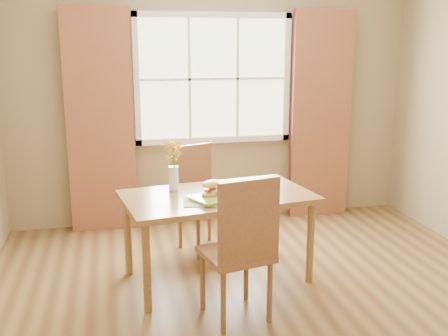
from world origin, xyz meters
TOP-DOWN VIEW (x-y plane):
  - room at (0.00, 0.00)m, footprint 4.24×3.84m
  - window at (0.00, 1.87)m, footprint 1.62×0.06m
  - curtain_left at (-1.15, 1.78)m, footprint 0.65×0.08m
  - curtain_right at (1.15, 1.78)m, footprint 0.65×0.08m
  - dining_table at (-0.26, 0.40)m, footprint 1.56×1.03m
  - chair_near at (-0.24, -0.31)m, footprint 0.51×0.51m
  - chair_far at (-0.29, 1.10)m, footprint 0.52×0.52m
  - placemat at (-0.32, 0.25)m, footprint 0.49×0.38m
  - plate at (-0.34, 0.24)m, footprint 0.37×0.37m
  - croissant_sandwich at (-0.33, 0.29)m, footprint 0.20×0.19m
  - water_glass at (-0.01, 0.35)m, footprint 0.08×0.08m
  - flower_vase at (-0.58, 0.58)m, footprint 0.16×0.16m

SIDE VIEW (x-z plane):
  - chair_far at x=-0.29m, z-range 0.05..1.00m
  - chair_near at x=-0.24m, z-range 0.05..1.08m
  - dining_table at x=-0.26m, z-range 0.28..0.99m
  - placemat at x=-0.32m, z-range 0.71..0.71m
  - plate at x=-0.34m, z-range 0.71..0.73m
  - water_glass at x=-0.01m, z-range 0.70..0.82m
  - croissant_sandwich at x=-0.33m, z-range 0.72..0.85m
  - flower_vase at x=-0.58m, z-range 0.76..1.16m
  - curtain_left at x=-1.15m, z-range 0.00..2.20m
  - curtain_right at x=1.15m, z-range 0.00..2.20m
  - room at x=0.00m, z-range -0.02..2.72m
  - window at x=0.00m, z-range 0.84..2.16m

